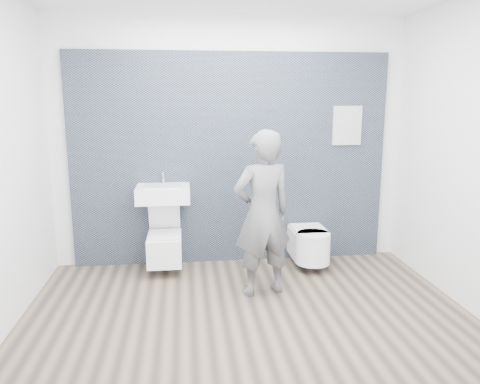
{
  "coord_description": "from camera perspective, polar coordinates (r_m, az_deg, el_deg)",
  "views": [
    {
      "loc": [
        -0.53,
        -3.82,
        1.91
      ],
      "look_at": [
        0.0,
        0.6,
        1.0
      ],
      "focal_mm": 35.0,
      "sensor_mm": 36.0,
      "label": 1
    }
  ],
  "objects": [
    {
      "name": "ground",
      "position": [
        4.31,
        0.98,
        -14.79
      ],
      "size": [
        4.0,
        4.0,
        0.0
      ],
      "primitive_type": "plane",
      "color": "brown",
      "rests_on": "ground"
    },
    {
      "name": "room_shell",
      "position": [
        3.86,
        1.07,
        9.01
      ],
      "size": [
        4.0,
        4.0,
        4.0
      ],
      "color": "silver",
      "rests_on": "ground"
    },
    {
      "name": "tile_wall",
      "position": [
        5.65,
        -1.06,
        -8.2
      ],
      "size": [
        3.6,
        0.06,
        2.4
      ],
      "primitive_type": "cube",
      "color": "black",
      "rests_on": "ground"
    },
    {
      "name": "washbasin",
      "position": [
        5.15,
        -9.35,
        -0.16
      ],
      "size": [
        0.58,
        0.43,
        0.43
      ],
      "color": "white",
      "rests_on": "ground"
    },
    {
      "name": "toilet_square",
      "position": [
        5.26,
        -9.16,
        -6.52
      ],
      "size": [
        0.37,
        0.53,
        0.69
      ],
      "color": "white",
      "rests_on": "ground"
    },
    {
      "name": "toilet_rounded",
      "position": [
        5.38,
        8.52,
        -6.35
      ],
      "size": [
        0.38,
        0.65,
        0.35
      ],
      "color": "white",
      "rests_on": "ground"
    },
    {
      "name": "info_placard",
      "position": [
        5.89,
        12.23,
        -7.64
      ],
      "size": [
        0.34,
        0.03,
        0.45
      ],
      "primitive_type": "cube",
      "color": "white",
      "rests_on": "ground"
    },
    {
      "name": "visitor",
      "position": [
        4.49,
        2.78,
        -2.68
      ],
      "size": [
        0.67,
        0.52,
        1.61
      ],
      "primitive_type": "imported",
      "rotation": [
        0.0,
        0.0,
        3.39
      ],
      "color": "slate",
      "rests_on": "ground"
    }
  ]
}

